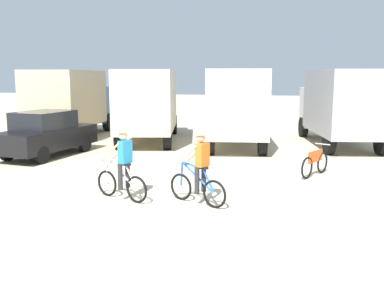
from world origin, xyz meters
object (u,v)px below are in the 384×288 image
(box_truck_cream_rv, at_px, (149,102))
(bicycle_spare, at_px, (315,163))
(box_truck_grey_hauler, at_px, (341,104))
(sedan_parked, at_px, (47,134))
(cyclist_cowboy_hat, at_px, (199,170))
(box_truck_white_box, at_px, (235,104))
(cyclist_orange_shirt, at_px, (123,167))
(box_truck_tan_camper, at_px, (71,100))

(box_truck_cream_rv, height_order, bicycle_spare, box_truck_cream_rv)
(box_truck_grey_hauler, relative_size, sedan_parked, 1.60)
(sedan_parked, relative_size, bicycle_spare, 2.86)
(bicycle_spare, bearing_deg, cyclist_cowboy_hat, -127.96)
(box_truck_white_box, relative_size, sedan_parked, 1.59)
(box_truck_white_box, height_order, box_truck_grey_hauler, same)
(box_truck_cream_rv, distance_m, cyclist_orange_shirt, 9.73)
(box_truck_tan_camper, relative_size, bicycle_spare, 4.54)
(box_truck_grey_hauler, bearing_deg, box_truck_cream_rv, -175.20)
(cyclist_orange_shirt, xyz_separation_m, cyclist_cowboy_hat, (1.94, 0.05, 0.00))
(box_truck_cream_rv, height_order, box_truck_grey_hauler, same)
(box_truck_cream_rv, xyz_separation_m, sedan_parked, (-2.64, -4.50, -0.99))
(cyclist_cowboy_hat, bearing_deg, bicycle_spare, 52.04)
(sedan_parked, relative_size, cyclist_cowboy_hat, 2.42)
(box_truck_grey_hauler, relative_size, cyclist_cowboy_hat, 3.87)
(box_truck_white_box, height_order, cyclist_orange_shirt, box_truck_white_box)
(cyclist_orange_shirt, bearing_deg, box_truck_tan_camper, 124.46)
(sedan_parked, xyz_separation_m, cyclist_cowboy_hat, (7.05, -4.80, -0.04))
(box_truck_tan_camper, distance_m, cyclist_orange_shirt, 11.85)
(cyclist_cowboy_hat, bearing_deg, box_truck_grey_hauler, 67.00)
(box_truck_white_box, xyz_separation_m, box_truck_grey_hauler, (4.53, 1.08, 0.00))
(box_truck_grey_hauler, bearing_deg, box_truck_white_box, -166.63)
(sedan_parked, bearing_deg, bicycle_spare, -6.18)
(box_truck_cream_rv, height_order, cyclist_orange_shirt, box_truck_cream_rv)
(box_truck_tan_camper, xyz_separation_m, box_truck_grey_hauler, (12.88, 0.35, 0.00))
(cyclist_cowboy_hat, bearing_deg, box_truck_cream_rv, 115.36)
(box_truck_grey_hauler, xyz_separation_m, cyclist_orange_shirt, (-6.20, -10.09, -1.03))
(box_truck_cream_rv, distance_m, sedan_parked, 5.31)
(box_truck_tan_camper, xyz_separation_m, cyclist_orange_shirt, (6.68, -9.73, -1.03))
(cyclist_orange_shirt, xyz_separation_m, bicycle_spare, (4.85, 3.78, -0.45))
(box_truck_white_box, distance_m, cyclist_orange_shirt, 9.22)
(cyclist_orange_shirt, bearing_deg, box_truck_cream_rv, 104.77)
(box_truck_cream_rv, relative_size, box_truck_grey_hauler, 1.01)
(box_truck_grey_hauler, distance_m, bicycle_spare, 6.62)
(box_truck_tan_camper, bearing_deg, cyclist_cowboy_hat, -48.29)
(box_truck_cream_rv, height_order, sedan_parked, box_truck_cream_rv)
(box_truck_tan_camper, bearing_deg, sedan_parked, -72.13)
(sedan_parked, height_order, cyclist_cowboy_hat, cyclist_cowboy_hat)
(cyclist_cowboy_hat, bearing_deg, sedan_parked, 145.74)
(box_truck_tan_camper, bearing_deg, bicycle_spare, -27.31)
(box_truck_grey_hauler, distance_m, sedan_parked, 12.50)
(box_truck_cream_rv, distance_m, bicycle_spare, 9.32)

